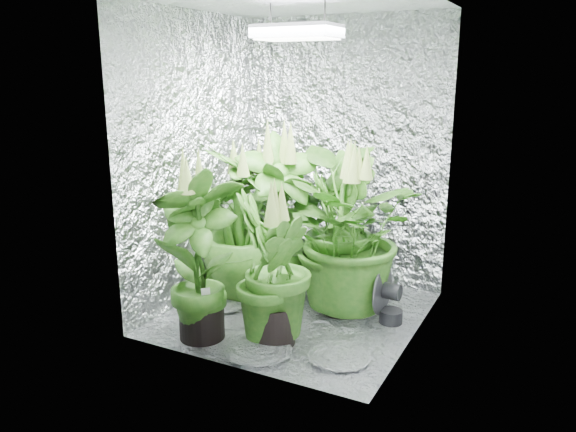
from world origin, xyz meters
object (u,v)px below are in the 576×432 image
(plant_b, at_px, (280,220))
(circulation_fan, at_px, (387,298))
(plant_e, at_px, (343,234))
(plant_f, at_px, (199,255))
(plant_c, at_px, (338,226))
(plant_a, at_px, (266,222))
(plant_g, at_px, (272,271))
(grow_lamp, at_px, (297,32))
(plant_d, at_px, (240,226))

(plant_b, xyz_separation_m, circulation_fan, (0.81, -0.04, -0.43))
(plant_e, xyz_separation_m, plant_f, (-0.62, -0.75, -0.01))
(plant_e, bearing_deg, plant_c, 118.63)
(plant_a, bearing_deg, plant_g, -58.94)
(circulation_fan, bearing_deg, grow_lamp, -162.54)
(plant_b, distance_m, plant_d, 0.29)
(plant_g, bearing_deg, grow_lamp, 97.64)
(plant_d, height_order, circulation_fan, plant_d)
(grow_lamp, height_order, plant_c, grow_lamp)
(plant_e, bearing_deg, plant_b, 177.52)
(plant_b, bearing_deg, plant_e, -2.48)
(plant_d, bearing_deg, plant_g, -44.04)
(plant_f, distance_m, plant_g, 0.45)
(grow_lamp, height_order, plant_a, grow_lamp)
(plant_f, bearing_deg, plant_g, 18.34)
(plant_d, bearing_deg, plant_f, -79.35)
(plant_d, bearing_deg, plant_c, 27.16)
(plant_d, distance_m, circulation_fan, 1.14)
(plant_a, relative_size, circulation_fan, 2.62)
(plant_a, xyz_separation_m, plant_b, (0.31, -0.34, 0.14))
(plant_a, relative_size, plant_f, 0.87)
(grow_lamp, distance_m, plant_f, 1.46)
(plant_c, xyz_separation_m, plant_e, (0.13, -0.23, 0.01))
(grow_lamp, distance_m, plant_c, 1.36)
(plant_d, relative_size, plant_g, 1.15)
(plant_a, bearing_deg, grow_lamp, -45.32)
(plant_d, height_order, plant_f, plant_d)
(plant_c, height_order, plant_d, plant_c)
(plant_c, bearing_deg, plant_a, 168.59)
(plant_c, relative_size, circulation_fan, 3.02)
(plant_g, bearing_deg, plant_e, 71.86)
(grow_lamp, distance_m, plant_a, 1.57)
(plant_a, distance_m, plant_c, 0.68)
(plant_c, bearing_deg, plant_e, -61.37)
(plant_a, distance_m, circulation_fan, 1.21)
(plant_g, bearing_deg, plant_a, 121.06)
(plant_b, xyz_separation_m, plant_f, (-0.14, -0.77, -0.05))
(grow_lamp, bearing_deg, plant_b, 139.11)
(plant_f, bearing_deg, plant_c, 63.31)
(plant_g, bearing_deg, plant_b, 113.87)
(plant_c, distance_m, plant_g, 0.85)
(plant_d, distance_m, plant_f, 0.68)
(plant_f, bearing_deg, plant_d, 100.65)
(plant_a, xyz_separation_m, plant_g, (0.59, -0.98, 0.01))
(plant_b, xyz_separation_m, plant_c, (0.36, 0.21, -0.05))
(plant_d, relative_size, circulation_fan, 3.01)
(plant_d, bearing_deg, plant_a, 95.66)
(plant_f, bearing_deg, plant_a, 98.65)
(grow_lamp, height_order, circulation_fan, grow_lamp)
(plant_a, xyz_separation_m, plant_f, (0.17, -1.12, 0.09))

